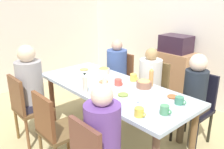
{
  "coord_description": "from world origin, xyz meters",
  "views": [
    {
      "loc": [
        2.0,
        -1.8,
        1.82
      ],
      "look_at": [
        0.0,
        0.0,
        0.91
      ],
      "focal_mm": 38.05,
      "sensor_mm": 36.0,
      "label": 1
    }
  ],
  "objects": [
    {
      "name": "bottle_1",
      "position": [
        -0.06,
        -0.35,
        0.87
      ],
      "size": [
        0.06,
        0.06,
        0.23
      ],
      "color": "silver",
      "rests_on": "dining_table"
    },
    {
      "name": "bottle_2",
      "position": [
        0.31,
        0.36,
        0.87
      ],
      "size": [
        0.05,
        0.05,
        0.24
      ],
      "color": "tan",
      "rests_on": "dining_table"
    },
    {
      "name": "plate_2",
      "position": [
        0.31,
        -0.12,
        0.78
      ],
      "size": [
        0.22,
        0.22,
        0.04
      ],
      "color": "white",
      "rests_on": "dining_table"
    },
    {
      "name": "ground_plane",
      "position": [
        0.0,
        0.0,
        0.0
      ],
      "size": [
        6.19,
        6.19,
        0.0
      ],
      "primitive_type": "plane",
      "color": "tan"
    },
    {
      "name": "cup_4",
      "position": [
        0.03,
        0.08,
        0.8
      ],
      "size": [
        0.13,
        0.09,
        0.08
      ],
      "color": "#D44F44",
      "rests_on": "dining_table"
    },
    {
      "name": "cup_3",
      "position": [
        0.47,
        -0.12,
        0.8
      ],
      "size": [
        0.12,
        0.09,
        0.07
      ],
      "color": "white",
      "rests_on": "dining_table"
    },
    {
      "name": "person_0",
      "position": [
        -0.7,
        -0.72,
        0.76
      ],
      "size": [
        0.32,
        0.32,
        1.27
      ],
      "color": "#323154",
      "rests_on": "ground_plane"
    },
    {
      "name": "bowl_0",
      "position": [
        0.29,
        0.26,
        0.81
      ],
      "size": [
        0.18,
        0.18,
        0.1
      ],
      "color": "#94624A",
      "rests_on": "dining_table"
    },
    {
      "name": "bottle_0",
      "position": [
        0.0,
        -0.12,
        0.85
      ],
      "size": [
        0.05,
        0.05,
        0.19
      ],
      "color": "#EBE5C5",
      "rests_on": "dining_table"
    },
    {
      "name": "cup_5",
      "position": [
        0.83,
        0.18,
        0.8
      ],
      "size": [
        0.12,
        0.09,
        0.08
      ],
      "color": "#3D8266",
      "rests_on": "dining_table"
    },
    {
      "name": "dining_table",
      "position": [
        0.0,
        0.0,
        0.68
      ],
      "size": [
        2.09,
        0.86,
        0.76
      ],
      "color": "#AABCD0",
      "rests_on": "ground_plane"
    },
    {
      "name": "person_4",
      "position": [
        -0.7,
        0.72,
        0.7
      ],
      "size": [
        0.33,
        0.33,
        1.15
      ],
      "color": "#302E4E",
      "rests_on": "ground_plane"
    },
    {
      "name": "cup_1",
      "position": [
        0.05,
        0.33,
        0.81
      ],
      "size": [
        0.12,
        0.09,
        0.09
      ],
      "color": "#EEC14E",
      "rests_on": "dining_table"
    },
    {
      "name": "chair_0",
      "position": [
        -0.7,
        -0.81,
        0.51
      ],
      "size": [
        0.4,
        0.4,
        0.9
      ],
      "color": "brown",
      "rests_on": "ground_plane"
    },
    {
      "name": "person_5",
      "position": [
        0.7,
        -0.72,
        0.7
      ],
      "size": [
        0.3,
        0.3,
        1.17
      ],
      "color": "#3E4149",
      "rests_on": "ground_plane"
    },
    {
      "name": "side_cabinet",
      "position": [
        -0.19,
        1.61,
        0.45
      ],
      "size": [
        0.7,
        0.44,
        0.9
      ],
      "primitive_type": "cube",
      "color": "#A77851",
      "rests_on": "ground_plane"
    },
    {
      "name": "microwave",
      "position": [
        -0.19,
        1.61,
        1.04
      ],
      "size": [
        0.48,
        0.36,
        0.28
      ],
      "primitive_type": "cube",
      "color": "#2D1C2D",
      "rests_on": "side_cabinet"
    },
    {
      "name": "chair_2",
      "position": [
        0.0,
        -0.81,
        0.51
      ],
      "size": [
        0.4,
        0.4,
        0.9
      ],
      "color": "brown",
      "rests_on": "ground_plane"
    },
    {
      "name": "chair_4",
      "position": [
        -0.7,
        0.81,
        0.51
      ],
      "size": [
        0.4,
        0.4,
        0.9
      ],
      "color": "brown",
      "rests_on": "ground_plane"
    },
    {
      "name": "plate_0",
      "position": [
        -0.72,
        0.1,
        0.78
      ],
      "size": [
        0.23,
        0.23,
        0.04
      ],
      "color": "silver",
      "rests_on": "dining_table"
    },
    {
      "name": "person_1",
      "position": [
        -0.0,
        0.72,
        0.68
      ],
      "size": [
        0.32,
        0.32,
        1.13
      ],
      "color": "#272B4A",
      "rests_on": "ground_plane"
    },
    {
      "name": "plate_1",
      "position": [
        -0.14,
        -0.02,
        0.78
      ],
      "size": [
        0.22,
        0.22,
        0.04
      ],
      "color": "silver",
      "rests_on": "dining_table"
    },
    {
      "name": "chair_1",
      "position": [
        0.0,
        0.81,
        0.51
      ],
      "size": [
        0.4,
        0.4,
        0.9
      ],
      "color": "brown",
      "rests_on": "ground_plane"
    },
    {
      "name": "wall_left",
      "position": [
        -2.64,
        0.0,
        1.3
      ],
      "size": [
        0.12,
        3.94,
        2.6
      ],
      "primitive_type": "cube",
      "color": "silver",
      "rests_on": "ground_plane"
    },
    {
      "name": "bowl_1",
      "position": [
        -0.44,
        0.24,
        0.81
      ],
      "size": [
        0.17,
        0.17,
        0.09
      ],
      "color": "beige",
      "rests_on": "dining_table"
    },
    {
      "name": "person_3",
      "position": [
        0.7,
        0.72,
        0.7
      ],
      "size": [
        0.3,
        0.3,
        1.17
      ],
      "color": "brown",
      "rests_on": "ground_plane"
    },
    {
      "name": "chair_3",
      "position": [
        0.7,
        0.81,
        0.51
      ],
      "size": [
        0.4,
        0.4,
        0.9
      ],
      "color": "black",
      "rests_on": "ground_plane"
    },
    {
      "name": "wall_back",
      "position": [
        0.0,
        1.91,
        1.3
      ],
      "size": [
        5.4,
        0.12,
        2.6
      ],
      "primitive_type": "cube",
      "color": "silver",
      "rests_on": "ground_plane"
    },
    {
      "name": "cup_2",
      "position": [
        0.72,
        -0.32,
        0.8
      ],
      "size": [
        0.12,
        0.09,
        0.08
      ],
      "color": "gold",
      "rests_on": "dining_table"
    },
    {
      "name": "cup_6",
      "position": [
        0.86,
        -0.11,
        0.81
      ],
      "size": [
        0.12,
        0.08,
        0.09
      ],
      "color": "#509368",
      "rests_on": "dining_table"
    },
    {
      "name": "cup_0",
      "position": [
        -0.47,
        -0.07,
        0.8
      ],
      "size": [
        0.11,
        0.08,
        0.08
      ],
      "color": "white",
      "rests_on": "dining_table"
    },
    {
      "name": "plate_4",
      "position": [
        0.08,
        -0.24,
        0.78
      ],
      "size": [
        0.25,
        0.25,
        0.04
      ],
      "color": "#ECEAC7",
      "rests_on": "dining_table"
    },
    {
      "name": "plate_3",
      "position": [
        0.71,
        0.24,
        0.78
      ],
      "size": [
        0.21,
        0.21,
        0.04
      ],
      "color": "silver",
      "rests_on": "dining_table"
    }
  ]
}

